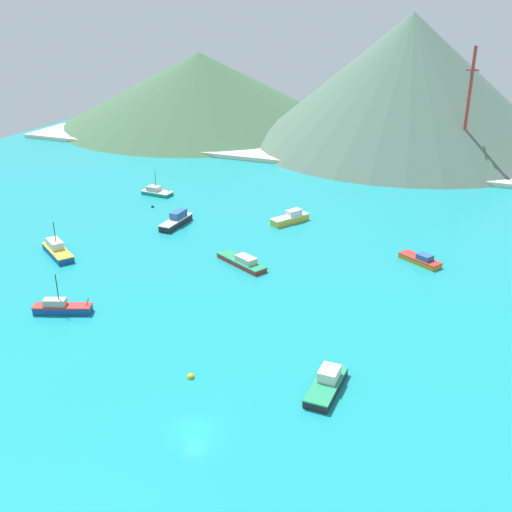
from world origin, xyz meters
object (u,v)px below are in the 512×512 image
(fishing_boat_6, at_px, (421,260))
(buoy_0, at_px, (153,207))
(fishing_boat_8, at_px, (242,262))
(radio_tower, at_px, (467,110))
(fishing_boat_0, at_px, (156,192))
(fishing_boat_10, at_px, (327,384))
(fishing_boat_1, at_px, (61,308))
(fishing_boat_11, at_px, (57,250))
(buoy_1, at_px, (191,377))
(fishing_boat_4, at_px, (177,220))
(fishing_boat_9, at_px, (291,218))

(fishing_boat_6, distance_m, buoy_0, 62.36)
(fishing_boat_8, bearing_deg, radio_tower, 69.08)
(radio_tower, bearing_deg, fishing_boat_0, -143.78)
(fishing_boat_10, distance_m, buoy_0, 77.42)
(fishing_boat_8, bearing_deg, fishing_boat_1, -124.64)
(fishing_boat_11, bearing_deg, fishing_boat_8, 14.72)
(fishing_boat_10, height_order, buoy_1, fishing_boat_10)
(fishing_boat_6, distance_m, fishing_boat_11, 67.53)
(fishing_boat_1, relative_size, fishing_boat_10, 0.99)
(fishing_boat_4, xyz_separation_m, fishing_boat_10, (45.92, -44.39, -0.21))
(fishing_boat_4, bearing_deg, fishing_boat_1, -86.53)
(fishing_boat_10, xyz_separation_m, buoy_0, (-56.79, 52.61, -0.75))
(fishing_boat_4, relative_size, fishing_boat_10, 1.07)
(fishing_boat_6, relative_size, fishing_boat_10, 0.91)
(buoy_0, bearing_deg, fishing_boat_9, 4.53)
(radio_tower, bearing_deg, fishing_boat_9, -118.44)
(fishing_boat_4, bearing_deg, fishing_boat_6, -0.52)
(fishing_boat_11, bearing_deg, fishing_boat_4, 60.27)
(fishing_boat_4, xyz_separation_m, fishing_boat_6, (50.88, -0.46, -0.39))
(fishing_boat_4, distance_m, fishing_boat_10, 63.87)
(fishing_boat_0, distance_m, buoy_0, 9.58)
(fishing_boat_0, relative_size, fishing_boat_9, 0.85)
(fishing_boat_8, xyz_separation_m, buoy_0, (-32.02, 21.87, -0.59))
(fishing_boat_0, bearing_deg, fishing_boat_1, -73.12)
(buoy_0, bearing_deg, fishing_boat_11, -93.78)
(fishing_boat_1, distance_m, fishing_boat_8, 32.87)
(fishing_boat_1, xyz_separation_m, radio_tower, (48.93, 106.17, 15.94))
(buoy_1, bearing_deg, fishing_boat_11, 148.26)
(fishing_boat_8, distance_m, radio_tower, 86.23)
(fishing_boat_4, xyz_separation_m, buoy_1, (29.07, -48.57, -0.92))
(fishing_boat_4, xyz_separation_m, fishing_boat_11, (-12.91, -22.61, -0.08))
(fishing_boat_1, bearing_deg, buoy_0, 105.25)
(fishing_boat_1, distance_m, fishing_boat_10, 43.61)
(fishing_boat_1, relative_size, buoy_1, 9.84)
(fishing_boat_8, relative_size, buoy_1, 12.17)
(fishing_boat_4, relative_size, buoy_0, 14.32)
(fishing_boat_10, bearing_deg, fishing_boat_0, 134.85)
(fishing_boat_9, xyz_separation_m, buoy_0, (-32.66, -2.59, -0.86))
(fishing_boat_10, distance_m, buoy_1, 17.38)
(fishing_boat_10, xyz_separation_m, fishing_boat_11, (-58.83, 21.78, 0.12))
(fishing_boat_8, bearing_deg, fishing_boat_9, 88.52)
(fishing_boat_9, distance_m, buoy_0, 32.77)
(fishing_boat_8, height_order, fishing_boat_10, fishing_boat_10)
(fishing_boat_1, bearing_deg, fishing_boat_8, 55.36)
(fishing_boat_9, bearing_deg, buoy_0, -175.47)
(fishing_boat_9, bearing_deg, fishing_boat_11, -136.08)
(fishing_boat_0, bearing_deg, fishing_boat_9, -9.32)
(fishing_boat_6, xyz_separation_m, fishing_boat_9, (-29.10, 11.27, 0.29))
(fishing_boat_0, height_order, fishing_boat_8, fishing_boat_0)
(buoy_1, bearing_deg, fishing_boat_4, 120.90)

